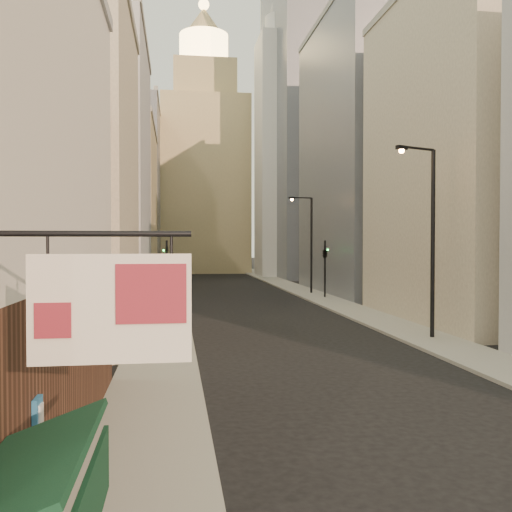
{
  "coord_description": "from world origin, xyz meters",
  "views": [
    {
      "loc": [
        -5.87,
        -2.81,
        4.81
      ],
      "look_at": [
        -2.4,
        21.45,
        4.24
      ],
      "focal_mm": 40.0,
      "sensor_mm": 36.0,
      "label": 1
    }
  ],
  "objects_px": {
    "white_tower": "(286,147)",
    "streetlamp_far": "(309,239)",
    "streetlamp_mid": "(429,231)",
    "traffic_light_left": "(167,257)",
    "traffic_light_right": "(325,253)",
    "clock_tower": "(204,165)"
  },
  "relations": [
    {
      "from": "white_tower",
      "to": "streetlamp_far",
      "type": "bearing_deg",
      "value": -96.82
    },
    {
      "from": "clock_tower",
      "to": "white_tower",
      "type": "relative_size",
      "value": 1.08
    },
    {
      "from": "streetlamp_far",
      "to": "traffic_light_left",
      "type": "relative_size",
      "value": 1.81
    },
    {
      "from": "white_tower",
      "to": "streetlamp_far",
      "type": "distance_m",
      "value": 32.22
    },
    {
      "from": "white_tower",
      "to": "clock_tower",
      "type": "bearing_deg",
      "value": 128.16
    },
    {
      "from": "clock_tower",
      "to": "white_tower",
      "type": "xyz_separation_m",
      "value": [
        11.0,
        -14.0,
        0.97
      ]
    },
    {
      "from": "streetlamp_mid",
      "to": "traffic_light_left",
      "type": "distance_m",
      "value": 23.93
    },
    {
      "from": "clock_tower",
      "to": "streetlamp_far",
      "type": "height_order",
      "value": "clock_tower"
    },
    {
      "from": "streetlamp_far",
      "to": "traffic_light_right",
      "type": "relative_size",
      "value": 1.81
    },
    {
      "from": "streetlamp_far",
      "to": "traffic_light_right",
      "type": "distance_m",
      "value": 4.42
    },
    {
      "from": "clock_tower",
      "to": "streetlamp_mid",
      "type": "height_order",
      "value": "clock_tower"
    },
    {
      "from": "traffic_light_right",
      "to": "clock_tower",
      "type": "bearing_deg",
      "value": -56.77
    },
    {
      "from": "traffic_light_right",
      "to": "white_tower",
      "type": "bearing_deg",
      "value": -71.57
    },
    {
      "from": "streetlamp_mid",
      "to": "traffic_light_left",
      "type": "relative_size",
      "value": 1.89
    },
    {
      "from": "clock_tower",
      "to": "traffic_light_right",
      "type": "distance_m",
      "value": 49.88
    },
    {
      "from": "white_tower",
      "to": "traffic_light_right",
      "type": "height_order",
      "value": "white_tower"
    },
    {
      "from": "traffic_light_left",
      "to": "white_tower",
      "type": "bearing_deg",
      "value": -121.77
    },
    {
      "from": "clock_tower",
      "to": "white_tower",
      "type": "distance_m",
      "value": 17.83
    },
    {
      "from": "streetlamp_far",
      "to": "white_tower",
      "type": "bearing_deg",
      "value": 71.12
    },
    {
      "from": "traffic_light_left",
      "to": "traffic_light_right",
      "type": "distance_m",
      "value": 13.45
    },
    {
      "from": "traffic_light_right",
      "to": "streetlamp_mid",
      "type": "bearing_deg",
      "value": 112.64
    },
    {
      "from": "clock_tower",
      "to": "streetlamp_far",
      "type": "relative_size",
      "value": 4.97
    }
  ]
}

